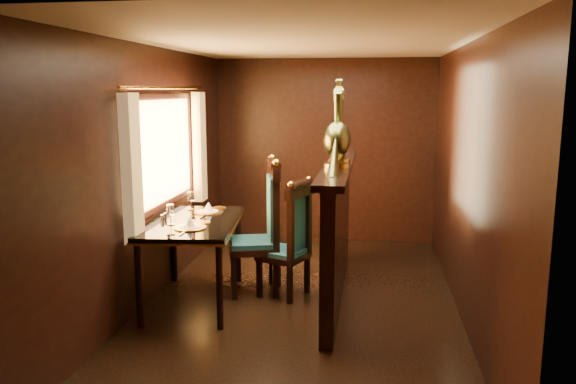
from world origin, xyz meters
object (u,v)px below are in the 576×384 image
Objects in this scene: chair_right at (293,236)px; peacock_right at (340,125)px; dining_table at (193,228)px; peacock_left at (337,124)px; chair_left at (266,222)px.

chair_right is 1.20m from peacock_right.
peacock_left reaches higher than dining_table.
chair_right is (0.95, 0.28, -0.12)m from dining_table.
chair_left is at bearing 26.09° from dining_table.
dining_table is 1.82× the size of peacock_left.
peacock_left is 1.09× the size of peacock_right.
peacock_right reaches higher than chair_left.
dining_table is at bearing -163.61° from chair_left.
peacock_left is at bearing -0.38° from chair_right.
chair_left is (0.64, 0.41, -0.02)m from dining_table.
peacock_left is 0.38m from peacock_right.
chair_left reaches higher than dining_table.
chair_left is at bearing 179.27° from chair_right.
dining_table is 1.71m from peacock_left.
chair_left is at bearing 157.48° from peacock_left.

